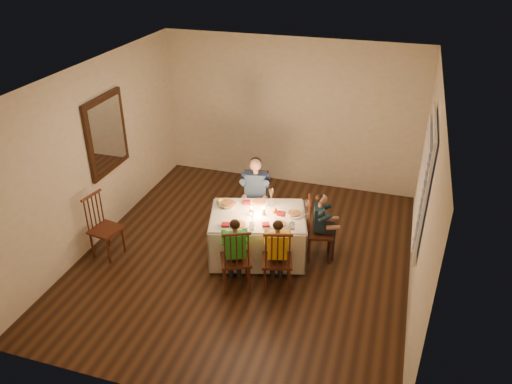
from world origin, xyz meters
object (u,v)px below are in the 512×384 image
(chair_end, at_px, (318,256))
(child_green, at_px, (236,285))
(adult, at_px, (255,228))
(serving_bowl, at_px, (228,205))
(chair_extra, at_px, (110,254))
(child_teal, at_px, (318,256))
(chair_near_right, at_px, (276,286))
(child_yellow, at_px, (276,286))
(dining_table, at_px, (258,227))
(chair_near_left, at_px, (236,285))
(chair_adult, at_px, (255,228))

(chair_end, relative_size, child_green, 0.90)
(adult, height_order, serving_bowl, serving_bowl)
(chair_extra, distance_m, child_teal, 3.00)
(chair_near_right, relative_size, child_yellow, 0.91)
(chair_extra, relative_size, serving_bowl, 4.06)
(chair_extra, bearing_deg, dining_table, -63.44)
(chair_extra, relative_size, child_green, 0.92)
(child_green, xyz_separation_m, serving_bowl, (-0.39, 0.81, 0.71))
(dining_table, bearing_deg, chair_near_right, -69.19)
(chair_extra, relative_size, adult, 0.79)
(dining_table, xyz_separation_m, serving_bowl, (-0.47, 0.09, 0.23))
(adult, bearing_deg, chair_extra, -155.20)
(chair_extra, bearing_deg, child_yellow, -79.44)
(child_green, bearing_deg, chair_near_left, 180.00)
(chair_near_right, xyz_separation_m, serving_bowl, (-0.90, 0.67, 0.71))
(chair_near_left, xyz_separation_m, adult, (-0.17, 1.40, 0.00))
(dining_table, xyz_separation_m, child_green, (-0.08, -0.73, -0.49))
(chair_end, xyz_separation_m, child_teal, (0.00, 0.00, 0.00))
(adult, bearing_deg, child_green, -93.74)
(child_yellow, bearing_deg, serving_bowl, -52.51)
(dining_table, height_order, chair_end, dining_table)
(chair_near_right, relative_size, adult, 0.78)
(dining_table, xyz_separation_m, chair_near_right, (0.43, -0.59, -0.49))
(serving_bowl, bearing_deg, chair_end, 6.02)
(dining_table, distance_m, adult, 0.87)
(child_teal, bearing_deg, chair_extra, 93.10)
(chair_adult, bearing_deg, chair_near_right, -72.33)
(chair_near_left, xyz_separation_m, chair_end, (0.92, 0.95, 0.00))
(dining_table, distance_m, child_teal, 0.99)
(chair_adult, height_order, chair_extra, chair_extra)
(child_green, distance_m, serving_bowl, 1.15)
(dining_table, relative_size, adult, 1.27)
(dining_table, distance_m, chair_extra, 2.19)
(chair_near_left, bearing_deg, child_green, 180.00)
(chair_near_right, distance_m, child_yellow, 0.00)
(dining_table, distance_m, child_yellow, 0.88)
(child_green, distance_m, child_teal, 1.32)
(adult, bearing_deg, chair_near_right, -72.33)
(chair_extra, xyz_separation_m, child_green, (1.97, -0.12, 0.00))
(child_yellow, xyz_separation_m, serving_bowl, (-0.90, 0.67, 0.71))
(child_teal, bearing_deg, adult, 54.38)
(chair_near_left, relative_size, chair_end, 1.00)
(chair_near_right, bearing_deg, child_green, -0.28)
(child_teal, bearing_deg, child_green, 123.19)
(child_yellow, bearing_deg, child_teal, -132.41)
(child_yellow, distance_m, child_teal, 0.90)
(chair_near_left, bearing_deg, child_yellow, 170.61)
(chair_adult, height_order, child_green, child_green)
(chair_adult, distance_m, chair_extra, 2.21)
(adult, xyz_separation_m, child_green, (0.17, -1.40, 0.00))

